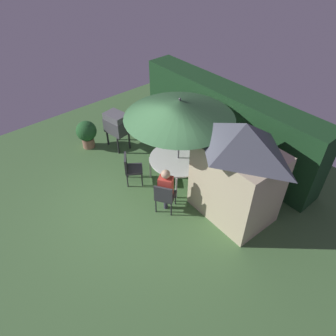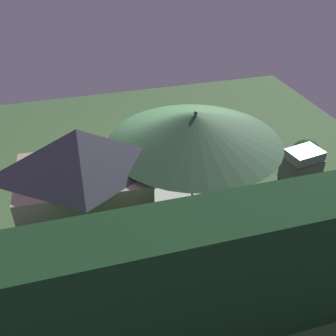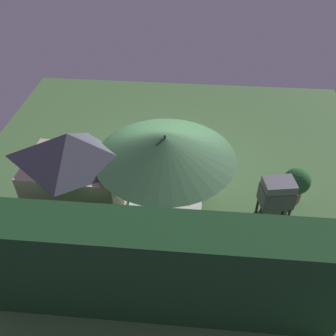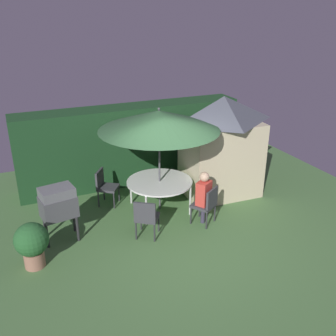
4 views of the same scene
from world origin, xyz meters
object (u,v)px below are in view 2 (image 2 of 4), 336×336
object	(u,v)px
patio_umbrella	(195,128)
chair_toward_hedge	(270,230)
potted_plant_by_shed	(305,156)
bbq_grill	(302,166)
person_in_red	(143,177)
patio_table	(192,206)
chair_far_side	(139,255)
garden_shed	(87,203)
chair_toward_house	(209,174)
chair_near_shed	(140,186)

from	to	relation	value
patio_umbrella	chair_toward_hedge	size ratio (longest dim) A/B	3.07
potted_plant_by_shed	bbq_grill	bearing A→B (deg)	50.39
person_in_red	chair_toward_hedge	bearing A→B (deg)	135.44
patio_table	patio_umbrella	bearing A→B (deg)	-86.42
chair_far_side	person_in_red	bearing A→B (deg)	-104.90
chair_toward_hedge	chair_far_side	bearing A→B (deg)	-1.18
garden_shed	chair_toward_house	bearing A→B (deg)	-153.12
chair_toward_house	person_in_red	distance (m)	1.42
chair_toward_hedge	bbq_grill	bearing A→B (deg)	-137.08
patio_umbrella	chair_near_shed	size ratio (longest dim) A/B	3.07
chair_near_shed	potted_plant_by_shed	xyz separation A→B (m)	(-3.74, -0.08, 0.01)
patio_umbrella	chair_far_side	distance (m)	2.18
garden_shed	person_in_red	size ratio (longest dim) A/B	2.06
chair_near_shed	potted_plant_by_shed	world-z (taller)	potted_plant_by_shed
chair_toward_house	chair_toward_hedge	bearing A→B (deg)	102.42
garden_shed	patio_table	distance (m)	1.91
patio_table	potted_plant_by_shed	world-z (taller)	potted_plant_by_shed
patio_table	patio_umbrella	world-z (taller)	patio_umbrella
bbq_grill	chair_toward_hedge	xyz separation A→B (m)	(1.27, 1.18, -0.33)
chair_far_side	person_in_red	size ratio (longest dim) A/B	0.71
potted_plant_by_shed	person_in_red	distance (m)	3.70
patio_table	potted_plant_by_shed	distance (m)	3.25
potted_plant_by_shed	chair_toward_hedge	bearing A→B (deg)	45.61
patio_umbrella	chair_toward_hedge	xyz separation A→B (m)	(-1.15, 0.78, -1.72)
bbq_grill	chair_toward_house	distance (m)	1.83
bbq_grill	chair_far_side	world-z (taller)	bbq_grill
garden_shed	chair_far_side	size ratio (longest dim) A/B	2.88
patio_table	chair_far_side	world-z (taller)	chair_far_side
bbq_grill	garden_shed	bearing A→B (deg)	8.27
patio_table	chair_far_side	bearing A→B (deg)	33.20
garden_shed	chair_far_side	bearing A→B (deg)	142.62
bbq_grill	chair_toward_house	xyz separation A→B (m)	(1.67, -0.67, -0.33)
patio_umbrella	chair_toward_house	bearing A→B (deg)	-124.60
patio_umbrella	bbq_grill	bearing A→B (deg)	-170.57
patio_umbrella	chair_toward_house	size ratio (longest dim) A/B	3.07
chair_far_side	chair_toward_house	world-z (taller)	same
chair_far_side	bbq_grill	bearing A→B (deg)	-162.24
chair_far_side	chair_toward_house	bearing A→B (deg)	-135.81
garden_shed	potted_plant_by_shed	xyz separation A→B (m)	(-4.83, -1.36, -0.79)
chair_far_side	patio_umbrella	bearing A→B (deg)	-146.80
patio_umbrella	chair_far_side	world-z (taller)	patio_umbrella
chair_toward_hedge	patio_table	bearing A→B (deg)	-34.02
chair_toward_house	patio_umbrella	bearing A→B (deg)	55.40
potted_plant_by_shed	chair_toward_house	bearing A→B (deg)	1.90
patio_umbrella	garden_shed	bearing A→B (deg)	6.69
patio_table	bbq_grill	size ratio (longest dim) A/B	1.31
patio_table	bbq_grill	bearing A→B (deg)	-170.57
patio_table	bbq_grill	distance (m)	2.45
chair_toward_hedge	patio_umbrella	bearing A→B (deg)	-34.02
chair_near_shed	person_in_red	world-z (taller)	person_in_red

